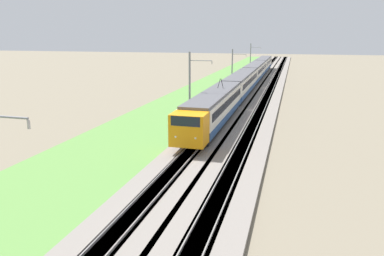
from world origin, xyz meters
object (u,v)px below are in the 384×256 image
(catenary_mast_far, at_px, (232,69))
(catenary_mast_distant, at_px, (251,59))
(passenger_train, at_px, (249,76))
(catenary_mast_mid, at_px, (190,89))

(catenary_mast_far, distance_m, catenary_mast_distant, 28.26)
(passenger_train, height_order, catenary_mast_far, catenary_mast_far)
(passenger_train, xyz_separation_m, catenary_mast_mid, (-31.95, 2.65, 1.85))
(catenary_mast_far, bearing_deg, passenger_train, -35.54)
(catenary_mast_mid, bearing_deg, catenary_mast_distant, -0.00)
(catenary_mast_far, height_order, catenary_mast_distant, catenary_mast_distant)
(passenger_train, distance_m, catenary_mast_far, 4.78)
(passenger_train, height_order, catenary_mast_distant, catenary_mast_distant)
(catenary_mast_mid, bearing_deg, passenger_train, -4.73)
(passenger_train, relative_size, catenary_mast_distant, 11.12)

